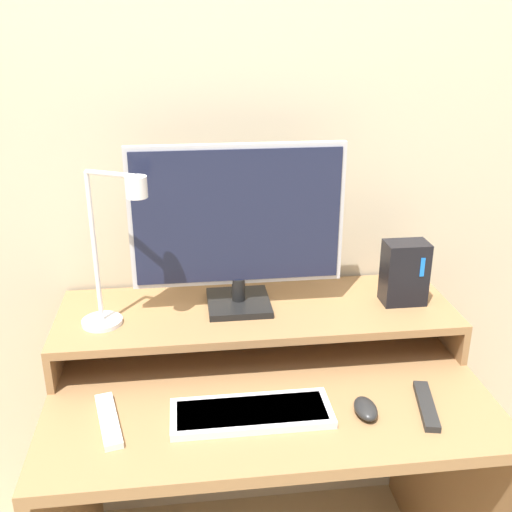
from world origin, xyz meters
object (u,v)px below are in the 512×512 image
at_px(mouse, 366,409).
at_px(remote_secondary, 426,405).
at_px(keyboard, 252,413).
at_px(router_dock, 404,273).
at_px(remote_control, 109,420).
at_px(monitor, 238,224).
at_px(desk_lamp, 114,253).

relative_size(mouse, remote_secondary, 0.48).
height_order(keyboard, mouse, mouse).
relative_size(router_dock, remote_control, 0.88).
distance_m(router_dock, keyboard, 0.59).
relative_size(mouse, remote_control, 0.44).
bearing_deg(keyboard, router_dock, 34.00).
relative_size(keyboard, remote_control, 1.84).
bearing_deg(keyboard, mouse, -5.22).
xyz_separation_m(monitor, router_dock, (0.45, -0.03, -0.15)).
height_order(monitor, keyboard, monitor).
xyz_separation_m(desk_lamp, mouse, (0.57, -0.28, -0.30)).
distance_m(keyboard, remote_secondary, 0.41).
xyz_separation_m(keyboard, remote_control, (-0.32, 0.02, -0.00)).
height_order(keyboard, remote_control, keyboard).
relative_size(desk_lamp, keyboard, 1.10).
bearing_deg(desk_lamp, monitor, 15.53).
bearing_deg(desk_lamp, router_dock, 3.98).
height_order(monitor, mouse, monitor).
xyz_separation_m(router_dock, remote_secondary, (-0.05, -0.33, -0.20)).
bearing_deg(mouse, router_dock, 59.39).
distance_m(router_dock, remote_control, 0.86).
bearing_deg(keyboard, monitor, 89.15).
distance_m(keyboard, mouse, 0.26).
xyz_separation_m(monitor, remote_secondary, (0.41, -0.36, -0.34)).
xyz_separation_m(desk_lamp, keyboard, (0.31, -0.26, -0.31)).
bearing_deg(desk_lamp, remote_control, -93.72).
bearing_deg(remote_control, keyboard, -2.81).
relative_size(desk_lamp, remote_secondary, 2.21).
bearing_deg(router_dock, remote_control, -159.41).
bearing_deg(remote_control, mouse, -3.90).
bearing_deg(remote_secondary, mouse, -178.48).
bearing_deg(keyboard, remote_secondary, -2.79).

